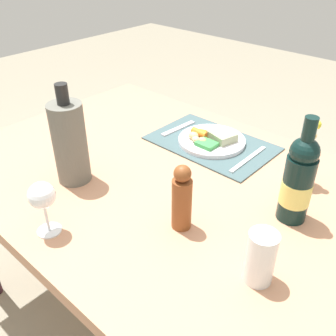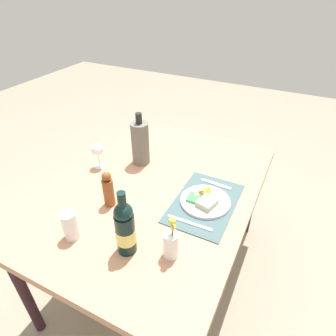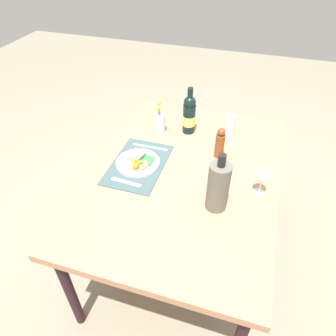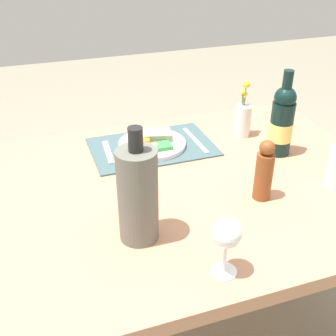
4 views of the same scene
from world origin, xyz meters
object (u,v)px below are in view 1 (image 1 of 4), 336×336
water_tumbler (260,260)px  wine_bottle (298,180)px  knife (178,128)px  wine_glass (42,197)px  cooler_bottle (70,142)px  dining_table (162,188)px  dinner_plate (212,139)px  flower_vase (305,164)px  fork (248,159)px  pepper_mill (182,199)px

water_tumbler → wine_bottle: size_ratio=0.44×
knife → water_tumbler: 0.77m
wine_glass → cooler_bottle: (0.15, -0.19, 0.02)m
dining_table → knife: (0.16, -0.27, 0.07)m
dinner_plate → water_tumbler: size_ratio=1.84×
flower_vase → water_tumbler: bearing=103.2°
fork → cooler_bottle: bearing=51.9°
dining_table → fork: (-0.17, -0.26, 0.07)m
dining_table → pepper_mill: 0.30m
dining_table → pepper_mill: pepper_mill is taller
water_tumbler → wine_bottle: bearing=-79.6°
water_tumbler → wine_bottle: (0.05, -0.25, 0.07)m
wine_glass → water_tumbler: wine_glass is taller
wine_bottle → cooler_bottle: bearing=25.8°
knife → wine_bottle: size_ratio=0.56×
dining_table → dinner_plate: bearing=-90.2°
fork → cooler_bottle: cooler_bottle is taller
dining_table → flower_vase: flower_vase is taller
fork → wine_bottle: 0.32m
flower_vase → dining_table: bearing=35.6°
fork → pepper_mill: 0.42m
pepper_mill → cooler_bottle: 0.40m
flower_vase → cooler_bottle: size_ratio=0.68×
dinner_plate → fork: (-0.17, 0.01, -0.01)m
wine_glass → pepper_mill: size_ratio=0.80×
flower_vase → pepper_mill: (0.15, 0.41, 0.02)m
dining_table → dinner_plate: dinner_plate is taller
dinner_plate → cooler_bottle: size_ratio=0.78×
dinner_plate → flower_vase: 0.36m
knife → pepper_mill: (-0.38, 0.42, 0.08)m
knife → wine_bottle: (-0.58, 0.19, 0.12)m
dining_table → cooler_bottle: cooler_bottle is taller
wine_bottle → pepper_mill: bearing=49.2°
knife → wine_glass: bearing=104.8°
knife → cooler_bottle: (0.02, 0.48, 0.12)m
wine_glass → cooler_bottle: size_ratio=0.48×
fork → flower_vase: (-0.19, 0.00, 0.06)m
wine_glass → water_tumbler: (-0.49, -0.23, -0.05)m
wine_glass → flower_vase: size_ratio=0.71×
pepper_mill → cooler_bottle: bearing=8.1°
fork → water_tumbler: bearing=123.4°
fork → water_tumbler: 0.52m
water_tumbler → knife: bearing=-35.4°
dinner_plate → wine_glass: 0.68m
flower_vase → wine_bottle: size_ratio=0.71×
dinner_plate → fork: size_ratio=1.13×
water_tumbler → pepper_mill: 0.25m
pepper_mill → dinner_plate: bearing=-63.1°
dinner_plate → wine_bottle: 0.46m
fork → dining_table: bearing=56.3°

